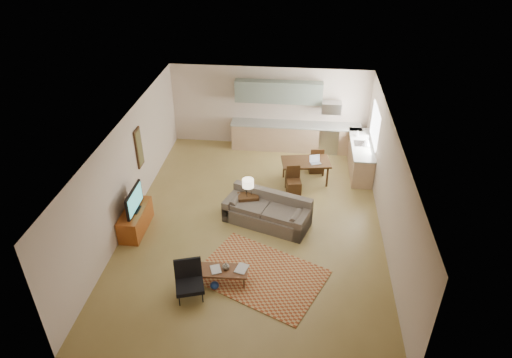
# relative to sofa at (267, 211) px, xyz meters

# --- Properties ---
(room) EXTENTS (9.00, 9.00, 9.00)m
(room) POSITION_rel_sofa_xyz_m (-0.32, -0.00, 0.95)
(room) COLOR olive
(room) RESTS_ON ground
(kitchen_counter_back) EXTENTS (4.26, 0.64, 0.92)m
(kitchen_counter_back) POSITION_rel_sofa_xyz_m (0.58, 4.18, 0.06)
(kitchen_counter_back) COLOR tan
(kitchen_counter_back) RESTS_ON ground
(kitchen_counter_right) EXTENTS (0.64, 2.26, 0.92)m
(kitchen_counter_right) POSITION_rel_sofa_xyz_m (2.61, 3.00, 0.06)
(kitchen_counter_right) COLOR tan
(kitchen_counter_right) RESTS_ON ground
(kitchen_range) EXTENTS (0.62, 0.62, 0.90)m
(kitchen_range) POSITION_rel_sofa_xyz_m (1.68, 4.18, 0.05)
(kitchen_range) COLOR #A5A8AD
(kitchen_range) RESTS_ON ground
(kitchen_microwave) EXTENTS (0.62, 0.40, 0.35)m
(kitchen_microwave) POSITION_rel_sofa_xyz_m (1.68, 4.20, 1.15)
(kitchen_microwave) COLOR #A5A8AD
(kitchen_microwave) RESTS_ON room
(upper_cabinets) EXTENTS (2.80, 0.34, 0.70)m
(upper_cabinets) POSITION_rel_sofa_xyz_m (-0.02, 4.33, 1.55)
(upper_cabinets) COLOR gray
(upper_cabinets) RESTS_ON room
(window_right) EXTENTS (0.02, 1.40, 1.05)m
(window_right) POSITION_rel_sofa_xyz_m (2.91, 3.00, 1.15)
(window_right) COLOR white
(window_right) RESTS_ON room
(wall_art_left) EXTENTS (0.06, 0.42, 1.10)m
(wall_art_left) POSITION_rel_sofa_xyz_m (-3.53, 0.90, 1.15)
(wall_art_left) COLOR brown
(wall_art_left) RESTS_ON room
(triptych) EXTENTS (1.70, 0.04, 0.50)m
(triptych) POSITION_rel_sofa_xyz_m (-0.42, 4.47, 1.35)
(triptych) COLOR #FFF5CB
(triptych) RESTS_ON room
(rug) EXTENTS (3.24, 2.83, 0.02)m
(rug) POSITION_rel_sofa_xyz_m (0.03, -1.94, -0.39)
(rug) COLOR #943B1D
(rug) RESTS_ON floor
(sofa) EXTENTS (2.48, 1.68, 0.79)m
(sofa) POSITION_rel_sofa_xyz_m (0.00, 0.00, 0.00)
(sofa) COLOR brown
(sofa) RESTS_ON floor
(coffee_table) EXTENTS (1.17, 0.50, 0.35)m
(coffee_table) POSITION_rel_sofa_xyz_m (-0.81, -2.23, -0.22)
(coffee_table) COLOR #55301A
(coffee_table) RESTS_ON floor
(book_a) EXTENTS (0.41, 0.43, 0.03)m
(book_a) POSITION_rel_sofa_xyz_m (-1.03, -2.28, -0.04)
(book_a) COLOR maroon
(book_a) RESTS_ON coffee_table
(book_b) EXTENTS (0.41, 0.46, 0.03)m
(book_b) POSITION_rel_sofa_xyz_m (-0.49, -2.12, -0.04)
(book_b) COLOR navy
(book_b) RESTS_ON coffee_table
(vase) EXTENTS (0.18, 0.18, 0.16)m
(vase) POSITION_rel_sofa_xyz_m (-0.72, -2.18, 0.03)
(vase) COLOR black
(vase) RESTS_ON coffee_table
(armchair) EXTENTS (0.85, 0.85, 0.77)m
(armchair) POSITION_rel_sofa_xyz_m (-1.41, -2.71, -0.01)
(armchair) COLOR black
(armchair) RESTS_ON floor
(tv_credenza) EXTENTS (0.51, 1.32, 0.61)m
(tv_credenza) POSITION_rel_sofa_xyz_m (-3.29, -0.62, -0.09)
(tv_credenza) COLOR #8B3E14
(tv_credenza) RESTS_ON floor
(tv) EXTENTS (0.10, 1.01, 0.61)m
(tv) POSITION_rel_sofa_xyz_m (-3.24, -0.62, 0.51)
(tv) COLOR black
(tv) RESTS_ON tv_credenza
(console_table) EXTENTS (0.60, 0.47, 0.62)m
(console_table) POSITION_rel_sofa_xyz_m (-0.52, 0.32, -0.09)
(console_table) COLOR #321D0E
(console_table) RESTS_ON floor
(table_lamp) EXTENTS (0.36, 0.36, 0.50)m
(table_lamp) POSITION_rel_sofa_xyz_m (-0.52, 0.32, 0.48)
(table_lamp) COLOR beige
(table_lamp) RESTS_ON console_table
(dining_table) EXTENTS (1.50, 1.01, 0.70)m
(dining_table) POSITION_rel_sofa_xyz_m (0.95, 2.14, -0.05)
(dining_table) COLOR #321D0E
(dining_table) RESTS_ON floor
(dining_chair_near) EXTENTS (0.46, 0.48, 0.82)m
(dining_chair_near) POSITION_rel_sofa_xyz_m (0.64, 1.47, 0.01)
(dining_chair_near) COLOR #321D0E
(dining_chair_near) RESTS_ON floor
(dining_chair_far) EXTENTS (0.47, 0.48, 0.85)m
(dining_chair_far) POSITION_rel_sofa_xyz_m (1.26, 2.80, 0.03)
(dining_chair_far) COLOR #321D0E
(dining_chair_far) RESTS_ON floor
(laptop) EXTENTS (0.35, 0.30, 0.22)m
(laptop) POSITION_rel_sofa_xyz_m (1.23, 2.04, 0.42)
(laptop) COLOR #A5A8AD
(laptop) RESTS_ON dining_table
(soap_bottle) EXTENTS (0.13, 0.13, 0.19)m
(soap_bottle) POSITION_rel_sofa_xyz_m (2.51, 3.50, 0.62)
(soap_bottle) COLOR #FFF5CB
(soap_bottle) RESTS_ON kitchen_counter_right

